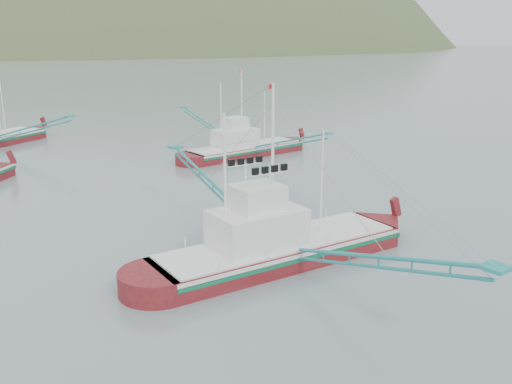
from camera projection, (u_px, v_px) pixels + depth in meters
ground at (320, 269)px, 32.15m from camera, size 1200.00×1200.00×0.00m
main_boat at (276, 237)px, 32.64m from camera, size 15.42×27.43×11.11m
bg_boat_right at (244, 144)px, 61.69m from camera, size 13.65×24.54×9.93m
headland_right at (182, 49)px, 502.01m from camera, size 684.00×432.00×306.00m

